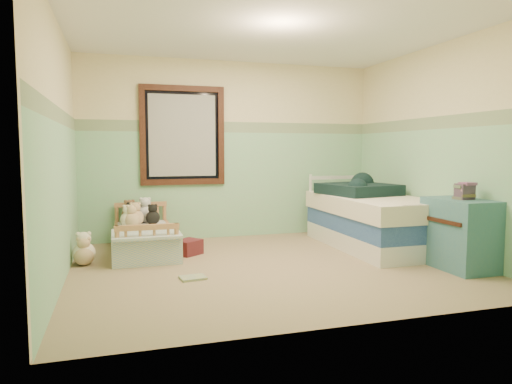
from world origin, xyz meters
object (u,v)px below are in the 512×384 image
object	(u,v)px
toddler_bed_frame	(144,246)
plush_floor_tan	(84,256)
plush_floor_cream	(84,253)
dresser	(460,234)
twin_bed_frame	(372,239)
floor_book	(193,278)
red_pillow	(188,247)

from	to	relation	value
toddler_bed_frame	plush_floor_tan	xyz separation A→B (m)	(-0.66, -0.45, 0.02)
plush_floor_cream	dresser	xyz separation A→B (m)	(3.81, -1.33, 0.25)
dresser	twin_bed_frame	bearing A→B (deg)	104.33
dresser	floor_book	world-z (taller)	dresser
twin_bed_frame	floor_book	distance (m)	2.58
plush_floor_tan	dresser	distance (m)	4.03
plush_floor_cream	floor_book	xyz separation A→B (m)	(1.05, -0.92, -0.11)
toddler_bed_frame	red_pillow	distance (m)	0.56
plush_floor_cream	plush_floor_tan	bearing A→B (deg)	-88.21
toddler_bed_frame	twin_bed_frame	xyz separation A→B (m)	(2.84, -0.53, 0.02)
toddler_bed_frame	plush_floor_cream	world-z (taller)	plush_floor_cream
toddler_bed_frame	plush_floor_tan	bearing A→B (deg)	-145.88
plush_floor_cream	dresser	bearing A→B (deg)	-19.25
plush_floor_cream	red_pillow	bearing A→B (deg)	7.69
red_pillow	floor_book	bearing A→B (deg)	-96.05
plush_floor_cream	red_pillow	world-z (taller)	plush_floor_cream
red_pillow	floor_book	world-z (taller)	red_pillow
plush_floor_tan	twin_bed_frame	world-z (taller)	twin_bed_frame
toddler_bed_frame	floor_book	distance (m)	1.38
plush_floor_tan	red_pillow	distance (m)	1.18
toddler_bed_frame	red_pillow	world-z (taller)	same
toddler_bed_frame	plush_floor_cream	xyz separation A→B (m)	(-0.66, -0.41, 0.03)
red_pillow	toddler_bed_frame	bearing A→B (deg)	153.38
plush_floor_tan	floor_book	distance (m)	1.37
plush_floor_tan	dresser	size ratio (longest dim) A/B	0.29
toddler_bed_frame	plush_floor_cream	distance (m)	0.78
plush_floor_cream	plush_floor_tan	xyz separation A→B (m)	(0.00, -0.04, -0.02)
twin_bed_frame	floor_book	world-z (taller)	twin_bed_frame
plush_floor_tan	toddler_bed_frame	bearing A→B (deg)	34.12
toddler_bed_frame	plush_floor_cream	size ratio (longest dim) A/B	5.62
toddler_bed_frame	twin_bed_frame	bearing A→B (deg)	-10.55
plush_floor_tan	floor_book	size ratio (longest dim) A/B	0.87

